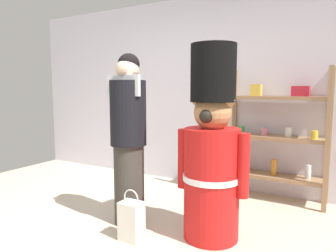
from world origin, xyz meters
TOP-DOWN VIEW (x-y plane):
  - back_wall at (0.00, 2.20)m, footprint 6.40×0.12m
  - merchandise_shelf at (0.87, 1.98)m, footprint 1.17×0.35m
  - teddy_bear_guard at (0.57, 0.67)m, footprint 0.67×0.51m
  - person_shopper at (-0.26, 0.57)m, footprint 0.37×0.35m
  - shopping_bag at (-0.02, 0.27)m, footprint 0.20×0.15m

SIDE VIEW (x-z plane):
  - shopping_bag at x=-0.02m, z-range -0.05..0.41m
  - teddy_bear_guard at x=0.57m, z-range -0.09..1.63m
  - merchandise_shelf at x=0.87m, z-range 0.00..1.59m
  - person_shopper at x=-0.26m, z-range 0.03..1.72m
  - back_wall at x=0.00m, z-range 0.00..2.60m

